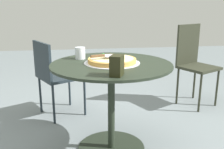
% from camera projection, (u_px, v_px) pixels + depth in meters
% --- Properties ---
extents(ground_plane, '(10.00, 10.00, 0.00)m').
position_uv_depth(ground_plane, '(111.00, 148.00, 2.17)').
color(ground_plane, slate).
extents(patio_table, '(0.93, 0.93, 0.73)m').
position_uv_depth(patio_table, '(111.00, 89.00, 2.03)').
color(patio_table, '#222B1F').
rests_on(patio_table, ground).
extents(pizza_on_tray, '(0.43, 0.43, 0.06)m').
position_uv_depth(pizza_on_tray, '(112.00, 61.00, 1.98)').
color(pizza_on_tray, silver).
rests_on(pizza_on_tray, patio_table).
extents(pizza_server, '(0.21, 0.11, 0.02)m').
position_uv_depth(pizza_server, '(104.00, 56.00, 1.94)').
color(pizza_server, silver).
rests_on(pizza_server, pizza_on_tray).
extents(drinking_cup, '(0.08, 0.08, 0.10)m').
position_uv_depth(drinking_cup, '(80.00, 53.00, 2.12)').
color(drinking_cup, silver).
rests_on(drinking_cup, patio_table).
extents(napkin_dispenser, '(0.11, 0.12, 0.13)m').
position_uv_depth(napkin_dispenser, '(117.00, 66.00, 1.62)').
color(napkin_dispenser, black).
rests_on(napkin_dispenser, patio_table).
extents(patio_chair_near, '(0.51, 0.51, 0.94)m').
position_uv_depth(patio_chair_near, '(194.00, 59.00, 3.04)').
color(patio_chair_near, '#2B2E21').
rests_on(patio_chair_near, ground).
extents(patio_chair_far, '(0.56, 0.56, 0.81)m').
position_uv_depth(patio_chair_far, '(55.00, 72.00, 2.69)').
color(patio_chair_far, '#1E282F').
rests_on(patio_chair_far, ground).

